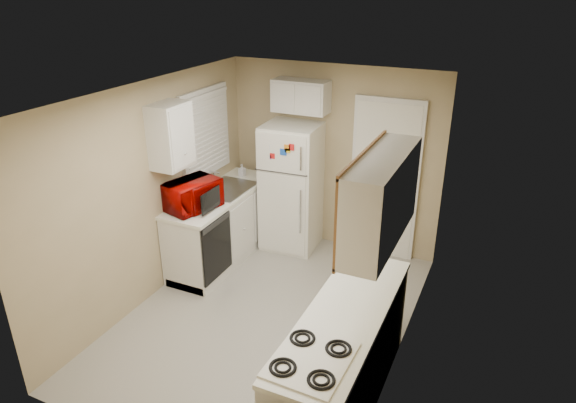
% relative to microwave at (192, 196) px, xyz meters
% --- Properties ---
extents(floor, '(3.80, 3.80, 0.00)m').
position_rel_microwave_xyz_m(floor, '(1.15, -0.38, -1.05)').
color(floor, '#B9B4A7').
rests_on(floor, ground).
extents(ceiling, '(3.80, 3.80, 0.00)m').
position_rel_microwave_xyz_m(ceiling, '(1.15, -0.38, 1.35)').
color(ceiling, white).
rests_on(ceiling, floor).
extents(wall_left, '(3.80, 3.80, 0.00)m').
position_rel_microwave_xyz_m(wall_left, '(-0.25, -0.38, 0.15)').
color(wall_left, tan).
rests_on(wall_left, floor).
extents(wall_right, '(3.80, 3.80, 0.00)m').
position_rel_microwave_xyz_m(wall_right, '(2.55, -0.38, 0.15)').
color(wall_right, tan).
rests_on(wall_right, floor).
extents(wall_back, '(2.80, 2.80, 0.00)m').
position_rel_microwave_xyz_m(wall_back, '(1.15, 1.52, 0.15)').
color(wall_back, tan).
rests_on(wall_back, floor).
extents(wall_front, '(2.80, 2.80, 0.00)m').
position_rel_microwave_xyz_m(wall_front, '(1.15, -2.28, 0.15)').
color(wall_front, tan).
rests_on(wall_front, floor).
extents(left_counter, '(0.60, 1.80, 0.90)m').
position_rel_microwave_xyz_m(left_counter, '(0.05, 0.52, -0.60)').
color(left_counter, silver).
rests_on(left_counter, floor).
extents(dishwasher, '(0.03, 0.58, 0.72)m').
position_rel_microwave_xyz_m(dishwasher, '(0.34, -0.08, -0.56)').
color(dishwasher, black).
rests_on(dishwasher, floor).
extents(sink, '(0.54, 0.74, 0.16)m').
position_rel_microwave_xyz_m(sink, '(0.05, 0.67, -0.19)').
color(sink, gray).
rests_on(sink, left_counter).
extents(microwave, '(0.67, 0.49, 0.40)m').
position_rel_microwave_xyz_m(microwave, '(0.00, 0.00, 0.00)').
color(microwave, '#950300').
rests_on(microwave, left_counter).
extents(soap_bottle, '(0.08, 0.08, 0.17)m').
position_rel_microwave_xyz_m(soap_bottle, '(0.00, 1.15, -0.05)').
color(soap_bottle, white).
rests_on(soap_bottle, left_counter).
extents(window_blinds, '(0.10, 0.98, 1.08)m').
position_rel_microwave_xyz_m(window_blinds, '(-0.21, 0.67, 0.55)').
color(window_blinds, silver).
rests_on(window_blinds, wall_left).
extents(upper_cabinet_left, '(0.30, 0.45, 0.70)m').
position_rel_microwave_xyz_m(upper_cabinet_left, '(-0.10, -0.16, 0.75)').
color(upper_cabinet_left, silver).
rests_on(upper_cabinet_left, wall_left).
extents(refrigerator, '(0.73, 0.71, 1.68)m').
position_rel_microwave_xyz_m(refrigerator, '(0.71, 1.22, -0.21)').
color(refrigerator, white).
rests_on(refrigerator, floor).
extents(cabinet_over_fridge, '(0.70, 0.30, 0.40)m').
position_rel_microwave_xyz_m(cabinet_over_fridge, '(0.75, 1.37, 0.95)').
color(cabinet_over_fridge, silver).
rests_on(cabinet_over_fridge, wall_back).
extents(interior_door, '(0.86, 0.06, 2.08)m').
position_rel_microwave_xyz_m(interior_door, '(1.85, 1.48, -0.03)').
color(interior_door, white).
rests_on(interior_door, floor).
extents(right_counter, '(0.60, 2.00, 0.90)m').
position_rel_microwave_xyz_m(right_counter, '(2.25, -1.18, -0.60)').
color(right_counter, silver).
rests_on(right_counter, floor).
extents(upper_cabinet_right, '(0.30, 1.20, 0.70)m').
position_rel_microwave_xyz_m(upper_cabinet_right, '(2.40, -0.88, 0.75)').
color(upper_cabinet_right, silver).
rests_on(upper_cabinet_right, wall_right).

